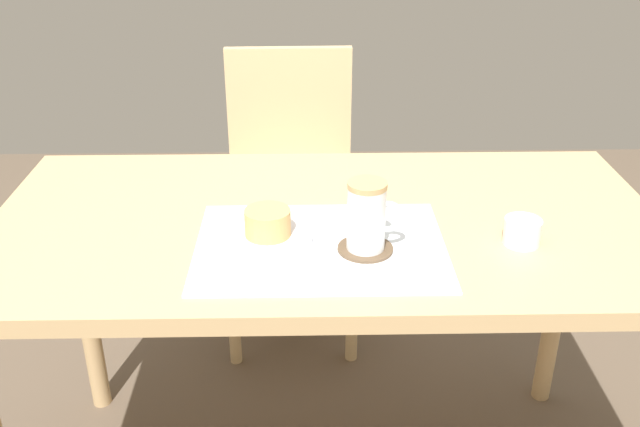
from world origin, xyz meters
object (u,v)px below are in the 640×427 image
at_px(sugar_bowl, 522,232).
at_px(pastry_plate, 268,237).
at_px(wooden_chair, 291,181).
at_px(coffee_mug, 368,216).
at_px(pastry, 268,223).
at_px(dining_table, 326,252).

bearing_deg(sugar_bowl, pastry_plate, 178.22).
relative_size(wooden_chair, coffee_mug, 6.64).
relative_size(pastry_plate, pastry, 1.94).
distance_m(pastry_plate, pastry, 0.03).
bearing_deg(dining_table, pastry_plate, -138.90).
distance_m(pastry_plate, sugar_bowl, 0.48).
relative_size(coffee_mug, sugar_bowl, 1.89).
height_order(wooden_chair, pastry_plate, wooden_chair).
bearing_deg(pastry, coffee_mug, -12.67).
bearing_deg(dining_table, wooden_chair, 97.04).
relative_size(dining_table, sugar_bowl, 19.51).
bearing_deg(wooden_chair, sugar_bowl, 117.31).
relative_size(dining_table, pastry, 15.62).
bearing_deg(coffee_mug, pastry_plate, 167.33).
distance_m(wooden_chair, coffee_mug, 0.94).
xyz_separation_m(pastry, sugar_bowl, (0.48, -0.01, -0.02)).
bearing_deg(pastry_plate, coffee_mug, -12.67).
height_order(pastry_plate, coffee_mug, coffee_mug).
relative_size(pastry, coffee_mug, 0.66).
xyz_separation_m(coffee_mug, sugar_bowl, (0.30, 0.03, -0.05)).
bearing_deg(pastry, wooden_chair, 88.28).
xyz_separation_m(wooden_chair, coffee_mug, (0.16, -0.87, 0.32)).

